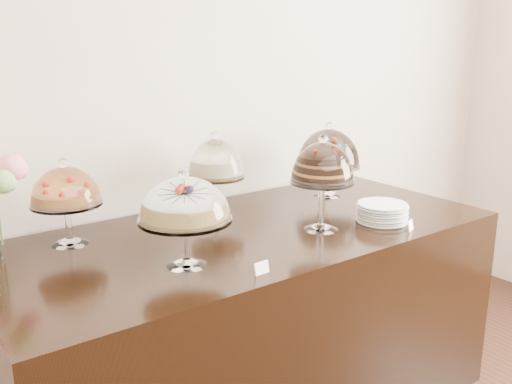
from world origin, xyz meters
TOP-DOWN VIEW (x-y plane):
  - wall_back at (0.00, 3.00)m, footprint 5.00×0.04m
  - display_counter at (0.11, 2.45)m, footprint 2.20×1.00m
  - cake_stand_sugar_sponge at (-0.30, 2.26)m, footprint 0.34×0.34m
  - cake_stand_choco_layer at (0.37, 2.27)m, footprint 0.27×0.27m
  - cake_stand_cheesecake at (0.14, 2.75)m, footprint 0.27×0.27m
  - cake_stand_dark_choco at (0.77, 2.66)m, footprint 0.33×0.33m
  - cake_stand_fruit_tart at (-0.57, 2.74)m, footprint 0.28×0.28m
  - plate_stack at (0.66, 2.19)m, footprint 0.23×0.23m
  - price_card_left at (-0.13, 2.04)m, footprint 0.06×0.02m
  - price_card_right at (0.67, 2.03)m, footprint 0.06×0.04m

SIDE VIEW (x-z plane):
  - display_counter at x=0.11m, z-range 0.00..0.90m
  - price_card_left at x=-0.13m, z-range 0.90..0.94m
  - price_card_right at x=0.67m, z-range 0.90..0.94m
  - plate_stack at x=0.66m, z-range 0.90..0.98m
  - cake_stand_fruit_tart at x=-0.57m, z-range 0.95..1.30m
  - cake_stand_sugar_sponge at x=-0.30m, z-range 0.95..1.31m
  - cake_stand_dark_choco at x=0.77m, z-range 0.95..1.33m
  - cake_stand_cheesecake at x=0.14m, z-range 0.95..1.34m
  - cake_stand_choco_layer at x=0.37m, z-range 0.97..1.39m
  - wall_back at x=0.00m, z-range 0.00..3.00m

